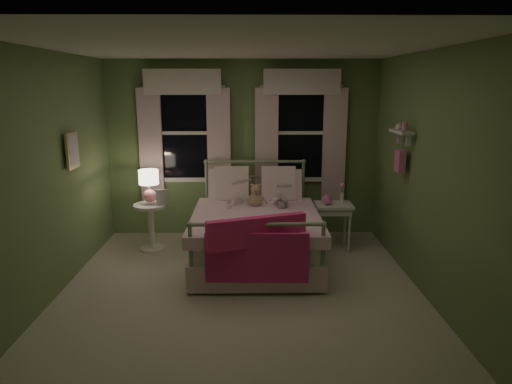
{
  "coord_description": "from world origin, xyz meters",
  "views": [
    {
      "loc": [
        0.1,
        -4.66,
        2.24
      ],
      "look_at": [
        0.18,
        0.6,
        1.0
      ],
      "focal_mm": 32.0,
      "sensor_mm": 36.0,
      "label": 1
    }
  ],
  "objects_px": {
    "table_lamp": "(149,182)",
    "teddy_bear": "(255,197)",
    "child_left": "(235,185)",
    "child_right": "(276,185)",
    "nightstand_right": "(334,211)",
    "bed": "(256,232)",
    "nightstand_left": "(151,220)"
  },
  "relations": [
    {
      "from": "bed",
      "to": "nightstand_right",
      "type": "height_order",
      "value": "bed"
    },
    {
      "from": "child_left",
      "to": "table_lamp",
      "type": "height_order",
      "value": "child_left"
    },
    {
      "from": "bed",
      "to": "child_left",
      "type": "distance_m",
      "value": 0.73
    },
    {
      "from": "bed",
      "to": "teddy_bear",
      "type": "height_order",
      "value": "bed"
    },
    {
      "from": "child_right",
      "to": "nightstand_left",
      "type": "bearing_deg",
      "value": -10.72
    },
    {
      "from": "nightstand_left",
      "to": "table_lamp",
      "type": "height_order",
      "value": "table_lamp"
    },
    {
      "from": "bed",
      "to": "child_left",
      "type": "xyz_separation_m",
      "value": [
        -0.28,
        0.42,
        0.53
      ]
    },
    {
      "from": "bed",
      "to": "nightstand_left",
      "type": "xyz_separation_m",
      "value": [
        -1.44,
        0.43,
        0.03
      ]
    },
    {
      "from": "table_lamp",
      "to": "teddy_bear",
      "type": "bearing_deg",
      "value": -6.5
    },
    {
      "from": "child_right",
      "to": "teddy_bear",
      "type": "distance_m",
      "value": 0.35
    },
    {
      "from": "child_right",
      "to": "teddy_bear",
      "type": "relative_size",
      "value": 2.21
    },
    {
      "from": "teddy_bear",
      "to": "table_lamp",
      "type": "xyz_separation_m",
      "value": [
        -1.44,
        0.16,
        0.16
      ]
    },
    {
      "from": "bed",
      "to": "teddy_bear",
      "type": "distance_m",
      "value": 0.49
    },
    {
      "from": "bed",
      "to": "nightstand_right",
      "type": "distance_m",
      "value": 1.17
    },
    {
      "from": "nightstand_left",
      "to": "nightstand_right",
      "type": "distance_m",
      "value": 2.52
    },
    {
      "from": "child_left",
      "to": "teddy_bear",
      "type": "relative_size",
      "value": 2.17
    },
    {
      "from": "child_right",
      "to": "bed",
      "type": "bearing_deg",
      "value": 45.86
    },
    {
      "from": "nightstand_left",
      "to": "bed",
      "type": "bearing_deg",
      "value": -16.54
    },
    {
      "from": "child_right",
      "to": "nightstand_left",
      "type": "distance_m",
      "value": 1.79
    },
    {
      "from": "bed",
      "to": "nightstand_right",
      "type": "bearing_deg",
      "value": 21.25
    },
    {
      "from": "child_right",
      "to": "teddy_bear",
      "type": "height_order",
      "value": "child_right"
    },
    {
      "from": "teddy_bear",
      "to": "nightstand_right",
      "type": "bearing_deg",
      "value": 8.26
    },
    {
      "from": "child_left",
      "to": "nightstand_right",
      "type": "distance_m",
      "value": 1.41
    },
    {
      "from": "child_left",
      "to": "child_right",
      "type": "relative_size",
      "value": 0.98
    },
    {
      "from": "table_lamp",
      "to": "child_right",
      "type": "bearing_deg",
      "value": -0.17
    },
    {
      "from": "child_right",
      "to": "nightstand_left",
      "type": "height_order",
      "value": "child_right"
    },
    {
      "from": "bed",
      "to": "child_right",
      "type": "xyz_separation_m",
      "value": [
        0.28,
        0.42,
        0.53
      ]
    },
    {
      "from": "table_lamp",
      "to": "nightstand_right",
      "type": "bearing_deg",
      "value": -0.16
    },
    {
      "from": "nightstand_left",
      "to": "child_right",
      "type": "bearing_deg",
      "value": -0.17
    },
    {
      "from": "child_right",
      "to": "table_lamp",
      "type": "relative_size",
      "value": 1.57
    },
    {
      "from": "child_left",
      "to": "child_right",
      "type": "distance_m",
      "value": 0.56
    },
    {
      "from": "child_right",
      "to": "nightstand_right",
      "type": "height_order",
      "value": "child_right"
    }
  ]
}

